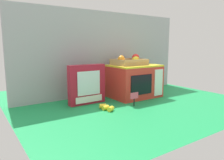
% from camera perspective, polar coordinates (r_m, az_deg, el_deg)
% --- Properties ---
extents(ground_plane, '(1.70, 1.70, 0.00)m').
position_cam_1_polar(ground_plane, '(1.77, 1.89, -4.87)').
color(ground_plane, '#198C47').
rests_on(ground_plane, ground).
extents(display_back_panel, '(1.61, 0.03, 0.72)m').
position_cam_1_polar(display_back_panel, '(1.90, -1.87, 7.07)').
color(display_back_panel, '#A0A3A8').
rests_on(display_back_panel, ground).
extents(toy_microwave, '(0.41, 0.31, 0.27)m').
position_cam_1_polar(toy_microwave, '(1.81, 5.89, -0.21)').
color(toy_microwave, red).
rests_on(toy_microwave, ground).
extents(food_groups_crate, '(0.26, 0.20, 0.09)m').
position_cam_1_polar(food_groups_crate, '(1.79, 4.79, 4.92)').
color(food_groups_crate, tan).
rests_on(food_groups_crate, toy_microwave).
extents(cookie_set_box, '(0.28, 0.06, 0.29)m').
position_cam_1_polar(cookie_set_box, '(1.58, -6.68, -1.21)').
color(cookie_set_box, '#B2192D').
rests_on(cookie_set_box, ground).
extents(price_sign, '(0.07, 0.01, 0.10)m').
position_cam_1_polar(price_sign, '(1.53, 5.99, -4.57)').
color(price_sign, black).
rests_on(price_sign, ground).
extents(loose_toy_banana, '(0.07, 0.13, 0.03)m').
position_cam_1_polar(loose_toy_banana, '(1.45, -1.55, -7.37)').
color(loose_toy_banana, yellow).
rests_on(loose_toy_banana, ground).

